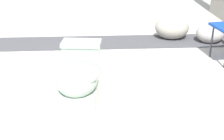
# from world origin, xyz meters

# --- Properties ---
(ground_plane) EXTENTS (14.00, 14.00, 0.00)m
(ground_plane) POSITION_xyz_m (0.00, 0.00, 0.00)
(ground_plane) COLOR beige
(gravel_strip) EXTENTS (0.56, 8.00, 0.01)m
(gravel_strip) POSITION_xyz_m (-1.33, 0.50, 0.01)
(gravel_strip) COLOR #4C4C51
(gravel_strip) RESTS_ON ground
(toilet) EXTENTS (0.67, 0.45, 0.52)m
(toilet) POSITION_xyz_m (0.28, 0.30, 0.22)
(toilet) COLOR #B2C6B7
(toilet) RESTS_ON ground
(boulder_near) EXTENTS (0.38, 0.41, 0.27)m
(boulder_near) POSITION_xyz_m (-1.25, 2.06, 0.14)
(boulder_near) COLOR #B7B2AD
(boulder_near) RESTS_ON ground
(boulder_far) EXTENTS (0.49, 0.55, 0.34)m
(boulder_far) POSITION_xyz_m (-1.45, 1.57, 0.17)
(boulder_far) COLOR #ADA899
(boulder_far) RESTS_ON ground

